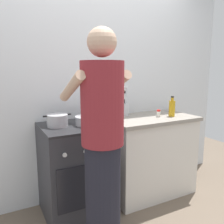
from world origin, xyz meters
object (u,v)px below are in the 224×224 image
(mixing_bowl, at_px, (89,120))
(person, at_px, (102,149))
(stove_range, at_px, (75,170))
(oil_bottle, at_px, (172,108))
(pot, at_px, (57,121))
(utensil_crock, at_px, (125,107))
(spice_bottle, at_px, (159,113))

(mixing_bowl, xyz_separation_m, person, (-0.14, -0.59, -0.09))
(person, bearing_deg, stove_range, 90.28)
(person, bearing_deg, oil_bottle, 25.87)
(stove_range, height_order, oil_bottle, oil_bottle)
(mixing_bowl, bearing_deg, pot, 165.93)
(mixing_bowl, bearing_deg, oil_bottle, -2.82)
(pot, distance_m, person, 0.69)
(stove_range, height_order, person, person)
(pot, xyz_separation_m, mixing_bowl, (0.28, -0.07, -0.01))
(oil_bottle, height_order, person, person)
(utensil_crock, bearing_deg, stove_range, -163.88)
(mixing_bowl, xyz_separation_m, spice_bottle, (0.83, -0.01, -0.01))
(pot, xyz_separation_m, spice_bottle, (1.11, -0.08, -0.02))
(mixing_bowl, bearing_deg, stove_range, 163.53)
(oil_bottle, bearing_deg, person, -154.13)
(utensil_crock, distance_m, person, 1.08)
(spice_bottle, height_order, person, person)
(stove_range, height_order, utensil_crock, utensil_crock)
(stove_range, bearing_deg, spice_bottle, -2.76)
(mixing_bowl, relative_size, utensil_crock, 0.79)
(pot, distance_m, spice_bottle, 1.12)
(pot, relative_size, oil_bottle, 1.13)
(oil_bottle, bearing_deg, utensil_crock, 147.02)
(stove_range, xyz_separation_m, oil_bottle, (1.13, -0.09, 0.54))
(oil_bottle, bearing_deg, pot, 174.65)
(person, bearing_deg, pot, 102.17)
(pot, relative_size, utensil_crock, 0.77)
(oil_bottle, bearing_deg, spice_bottle, 164.25)
(oil_bottle, bearing_deg, mixing_bowl, 177.18)
(stove_range, xyz_separation_m, person, (0.00, -0.63, 0.41))
(stove_range, bearing_deg, mixing_bowl, -16.47)
(mixing_bowl, height_order, oil_bottle, oil_bottle)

